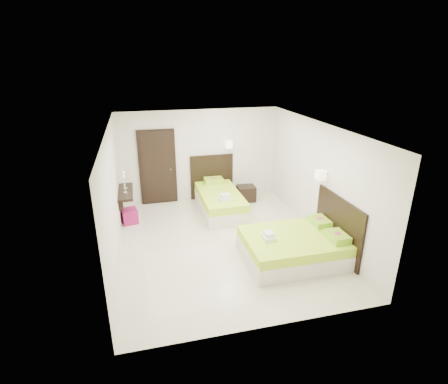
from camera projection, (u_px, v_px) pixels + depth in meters
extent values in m
plane|color=beige|center=(223.00, 242.00, 7.90)|extent=(5.50, 5.50, 0.00)
cube|color=beige|center=(220.00, 205.00, 9.46)|extent=(1.05, 2.09, 0.34)
cube|color=#9ECF21|center=(220.00, 196.00, 9.36)|extent=(1.04, 2.07, 0.21)
cube|color=black|center=(212.00, 177.00, 10.20)|extent=(1.26, 0.05, 1.31)
cube|color=#91C023|center=(213.00, 180.00, 10.01)|extent=(0.52, 0.36, 0.15)
cylinder|color=#C52E6A|center=(213.00, 178.00, 9.98)|extent=(0.13, 0.13, 0.00)
cube|color=silver|center=(225.00, 199.00, 8.79)|extent=(0.31, 0.23, 0.08)
cube|color=silver|center=(225.00, 196.00, 8.76)|extent=(0.24, 0.17, 0.08)
cube|color=#F8EBCC|center=(229.00, 144.00, 9.83)|extent=(0.19, 0.19, 0.21)
cylinder|color=#2D2116|center=(228.00, 144.00, 9.90)|extent=(0.03, 0.16, 0.03)
cube|color=beige|center=(293.00, 252.00, 7.21)|extent=(2.01, 1.51, 0.32)
cube|color=#9ECF21|center=(294.00, 240.00, 7.12)|extent=(1.99, 1.50, 0.20)
cube|color=black|center=(338.00, 226.00, 7.26)|extent=(0.05, 1.71, 1.26)
cube|color=#91C023|center=(337.00, 237.00, 6.91)|extent=(0.34, 0.50, 0.14)
cylinder|color=#C52E6A|center=(338.00, 233.00, 6.88)|extent=(0.12, 0.12, 0.00)
cube|color=#91C023|center=(320.00, 222.00, 7.55)|extent=(0.34, 0.50, 0.14)
cylinder|color=#C52E6A|center=(320.00, 218.00, 7.52)|extent=(0.12, 0.12, 0.00)
cube|color=silver|center=(269.00, 237.00, 6.94)|extent=(0.22, 0.30, 0.08)
cube|color=silver|center=(269.00, 234.00, 6.91)|extent=(0.17, 0.23, 0.08)
cube|color=#F8EBCC|center=(321.00, 175.00, 7.47)|extent=(0.18, 0.18, 0.20)
cylinder|color=#2D2116|center=(324.00, 175.00, 7.49)|extent=(0.16, 0.03, 0.03)
cube|color=black|center=(246.00, 193.00, 10.14)|extent=(0.51, 0.46, 0.44)
cube|color=#87124C|center=(130.00, 216.00, 8.78)|extent=(0.43, 0.43, 0.37)
cube|color=black|center=(158.00, 168.00, 9.70)|extent=(1.02, 0.06, 2.14)
cube|color=black|center=(158.00, 168.00, 9.67)|extent=(0.88, 0.04, 2.06)
cylinder|color=silver|center=(171.00, 169.00, 9.74)|extent=(0.03, 0.10, 0.03)
cube|color=black|center=(126.00, 192.00, 8.58)|extent=(0.35, 1.20, 0.06)
cube|color=black|center=(121.00, 205.00, 8.20)|extent=(0.10, 0.04, 0.30)
cube|color=black|center=(122.00, 192.00, 9.02)|extent=(0.10, 0.04, 0.30)
cylinder|color=silver|center=(125.00, 193.00, 8.43)|extent=(0.10, 0.10, 0.02)
cylinder|color=silver|center=(125.00, 188.00, 8.39)|extent=(0.02, 0.02, 0.22)
cone|color=silver|center=(124.00, 183.00, 8.34)|extent=(0.07, 0.07, 0.04)
cylinder|color=white|center=(124.00, 179.00, 8.31)|extent=(0.02, 0.02, 0.15)
sphere|color=#FFB23F|center=(123.00, 176.00, 8.28)|extent=(0.02, 0.02, 0.02)
cylinder|color=silver|center=(125.00, 188.00, 8.71)|extent=(0.10, 0.10, 0.02)
cylinder|color=silver|center=(125.00, 184.00, 8.66)|extent=(0.02, 0.02, 0.22)
cone|color=silver|center=(124.00, 179.00, 8.62)|extent=(0.07, 0.07, 0.04)
cylinder|color=white|center=(124.00, 175.00, 8.58)|extent=(0.02, 0.02, 0.15)
sphere|color=#FFB23F|center=(124.00, 172.00, 8.55)|extent=(0.02, 0.02, 0.02)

